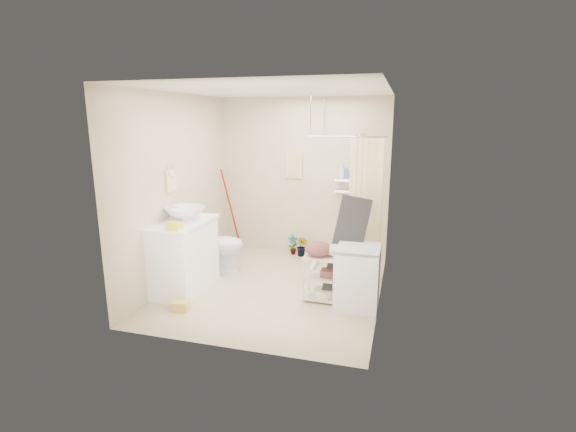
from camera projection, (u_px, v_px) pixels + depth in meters
name	position (u px, v px, depth m)	size (l,w,h in m)	color
floor	(275.00, 287.00, 5.71)	(3.20, 3.20, 0.00)	#C6B794
ceiling	(273.00, 90.00, 5.12)	(2.80, 3.20, 0.04)	silver
wall_back	(303.00, 178.00, 6.91)	(2.80, 0.04, 2.60)	beige
wall_front	(223.00, 223.00, 3.91)	(2.80, 0.04, 2.60)	beige
wall_left	(178.00, 189.00, 5.78)	(0.04, 3.20, 2.60)	beige
wall_right	(384.00, 199.00, 5.04)	(0.04, 3.20, 2.60)	beige
vanity	(184.00, 256.00, 5.57)	(0.60, 1.07, 0.94)	white
sink	(185.00, 213.00, 5.51)	(0.52, 0.52, 0.18)	white
counter_basket	(175.00, 226.00, 5.04)	(0.16, 0.13, 0.09)	yellow
floor_basket	(180.00, 304.00, 5.02)	(0.29, 0.22, 0.16)	#E4BD4B
toilet	(217.00, 244.00, 6.27)	(0.47, 0.82, 0.83)	white
mop	(229.00, 210.00, 7.25)	(0.14, 0.14, 1.42)	#9E1405
potted_plant_a	(293.00, 245.00, 7.06)	(0.18, 0.12, 0.33)	brown
potted_plant_b	(302.00, 246.00, 6.96)	(0.19, 0.15, 0.35)	brown
hanging_towel	(294.00, 165.00, 6.89)	(0.28, 0.03, 0.42)	beige
towel_ring	(171.00, 179.00, 5.55)	(0.04, 0.22, 0.34)	#F3E593
tp_holder	(185.00, 229.00, 5.95)	(0.08, 0.12, 0.14)	white
shower	(350.00, 201.00, 6.23)	(1.10, 1.10, 2.10)	silver
shampoo_bottle_a	(342.00, 171.00, 6.65)	(0.09, 0.09, 0.23)	silver
shampoo_bottle_b	(347.00, 173.00, 6.62)	(0.08, 0.08, 0.17)	#4169AF
washing_machine	(357.00, 277.00, 5.07)	(0.52, 0.53, 0.76)	silver
laundry_rack	(325.00, 274.00, 5.23)	(0.51, 0.30, 0.71)	beige
ironing_board	(347.00, 247.00, 5.23)	(0.38, 0.11, 1.35)	black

